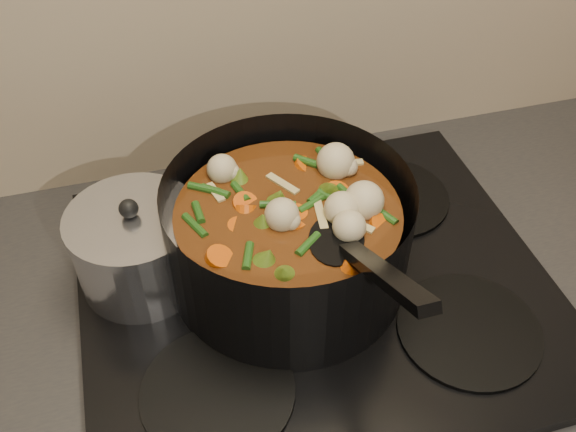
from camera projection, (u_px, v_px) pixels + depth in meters
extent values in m
cube|color=black|center=(315.00, 303.00, 0.89)|extent=(2.64, 0.64, 0.05)
cube|color=black|center=(316.00, 286.00, 0.87)|extent=(0.62, 0.54, 0.02)
cylinder|color=black|center=(218.00, 391.00, 0.74)|extent=(0.18, 0.18, 0.01)
cylinder|color=black|center=(469.00, 330.00, 0.80)|extent=(0.18, 0.18, 0.01)
cylinder|color=black|center=(183.00, 237.00, 0.92)|extent=(0.18, 0.18, 0.01)
cylinder|color=black|center=(390.00, 197.00, 0.98)|extent=(0.18, 0.18, 0.01)
cylinder|color=black|center=(288.00, 234.00, 0.82)|extent=(0.36, 0.36, 0.16)
cylinder|color=black|center=(288.00, 271.00, 0.87)|extent=(0.31, 0.31, 0.01)
cylinder|color=#55280E|center=(288.00, 241.00, 0.83)|extent=(0.28, 0.28, 0.11)
cylinder|color=#CC4B09|center=(320.00, 206.00, 0.80)|extent=(0.03, 0.03, 0.03)
cylinder|color=#CC4B09|center=(312.00, 178.00, 0.84)|extent=(0.04, 0.04, 0.03)
cylinder|color=#CC4B09|center=(256.00, 163.00, 0.87)|extent=(0.04, 0.04, 0.03)
cylinder|color=#CC4B09|center=(244.00, 203.00, 0.81)|extent=(0.03, 0.04, 0.03)
cylinder|color=#CC4B09|center=(223.00, 240.00, 0.76)|extent=(0.04, 0.04, 0.03)
cylinder|color=#CC4B09|center=(282.00, 236.00, 0.76)|extent=(0.04, 0.04, 0.03)
cylinder|color=#CC4B09|center=(328.00, 246.00, 0.75)|extent=(0.04, 0.04, 0.03)
cylinder|color=#CC4B09|center=(375.00, 215.00, 0.79)|extent=(0.04, 0.03, 0.03)
cylinder|color=#CC4B09|center=(319.00, 190.00, 0.82)|extent=(0.04, 0.04, 0.03)
cylinder|color=#CC4B09|center=(281.00, 166.00, 0.86)|extent=(0.04, 0.04, 0.03)
cylinder|color=#CC4B09|center=(261.00, 200.00, 0.81)|extent=(0.03, 0.03, 0.03)
cylinder|color=#CC4B09|center=(229.00, 222.00, 0.78)|extent=(0.04, 0.04, 0.03)
cylinder|color=#CC4B09|center=(244.00, 270.00, 0.73)|extent=(0.04, 0.04, 0.03)
sphere|color=beige|center=(339.00, 195.00, 0.80)|extent=(0.04, 0.04, 0.04)
sphere|color=beige|center=(282.00, 170.00, 0.83)|extent=(0.04, 0.04, 0.04)
sphere|color=beige|center=(235.00, 203.00, 0.79)|extent=(0.04, 0.04, 0.04)
sphere|color=beige|center=(277.00, 242.00, 0.74)|extent=(0.04, 0.04, 0.04)
sphere|color=beige|center=(339.00, 217.00, 0.77)|extent=(0.04, 0.04, 0.04)
sphere|color=beige|center=(312.00, 174.00, 0.83)|extent=(0.04, 0.04, 0.04)
cone|color=#506C1B|center=(273.00, 260.00, 0.72)|extent=(0.04, 0.04, 0.04)
cone|color=#506C1B|center=(358.00, 224.00, 0.77)|extent=(0.04, 0.04, 0.04)
cone|color=#506C1B|center=(320.00, 167.00, 0.85)|extent=(0.04, 0.04, 0.04)
cone|color=#506C1B|center=(233.00, 179.00, 0.83)|extent=(0.04, 0.04, 0.04)
cone|color=#506C1B|center=(233.00, 244.00, 0.74)|extent=(0.04, 0.04, 0.04)
cone|color=#506C1B|center=(333.00, 251.00, 0.74)|extent=(0.04, 0.04, 0.04)
cylinder|color=#205017|center=(307.00, 187.00, 0.82)|extent=(0.01, 0.04, 0.01)
cylinder|color=#205017|center=(270.00, 156.00, 0.87)|extent=(0.04, 0.03, 0.01)
cylinder|color=#205017|center=(231.00, 184.00, 0.82)|extent=(0.04, 0.02, 0.01)
cylinder|color=#205017|center=(234.00, 216.00, 0.78)|extent=(0.03, 0.04, 0.01)
cylinder|color=#205017|center=(265.00, 231.00, 0.76)|extent=(0.03, 0.04, 0.01)
cylinder|color=#205017|center=(301.00, 274.00, 0.71)|extent=(0.04, 0.02, 0.01)
cylinder|color=#205017|center=(346.00, 240.00, 0.75)|extent=(0.04, 0.03, 0.01)
cylinder|color=#205017|center=(342.00, 205.00, 0.79)|extent=(0.01, 0.04, 0.01)
cylinder|color=#205017|center=(313.00, 190.00, 0.82)|extent=(0.04, 0.03, 0.01)
cylinder|color=#205017|center=(284.00, 155.00, 0.87)|extent=(0.04, 0.02, 0.01)
cylinder|color=#205017|center=(239.00, 177.00, 0.83)|extent=(0.03, 0.04, 0.01)
cylinder|color=#205017|center=(233.00, 209.00, 0.79)|extent=(0.03, 0.04, 0.01)
cylinder|color=#205017|center=(259.00, 228.00, 0.77)|extent=(0.04, 0.02, 0.01)
cylinder|color=#205017|center=(284.00, 274.00, 0.71)|extent=(0.04, 0.03, 0.01)
cylinder|color=#205017|center=(338.00, 247.00, 0.74)|extent=(0.01, 0.04, 0.01)
cylinder|color=#205017|center=(343.00, 212.00, 0.79)|extent=(0.04, 0.03, 0.01)
cube|color=tan|center=(228.00, 226.00, 0.77)|extent=(0.05, 0.01, 0.00)
cube|color=tan|center=(317.00, 250.00, 0.74)|extent=(0.02, 0.05, 0.00)
cube|color=tan|center=(341.00, 189.00, 0.82)|extent=(0.04, 0.03, 0.00)
cube|color=tan|center=(257.00, 175.00, 0.84)|extent=(0.04, 0.04, 0.00)
cube|color=tan|center=(234.00, 235.00, 0.76)|extent=(0.03, 0.05, 0.00)
ellipsoid|color=black|center=(336.00, 241.00, 0.75)|extent=(0.09, 0.10, 0.01)
cube|color=black|center=(383.00, 274.00, 0.64)|extent=(0.03, 0.19, 0.11)
cylinder|color=silver|center=(138.00, 251.00, 0.84)|extent=(0.16, 0.16, 0.10)
cylinder|color=silver|center=(131.00, 219.00, 0.80)|extent=(0.17, 0.17, 0.01)
sphere|color=black|center=(129.00, 209.00, 0.78)|extent=(0.02, 0.02, 0.02)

